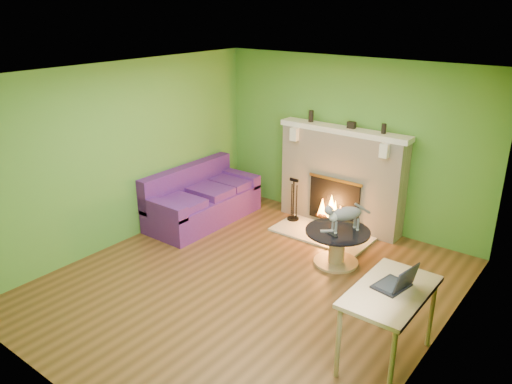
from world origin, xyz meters
TOP-DOWN VIEW (x-y plane):
  - floor at (0.00, 0.00)m, footprint 5.00×5.00m
  - ceiling at (0.00, 0.00)m, footprint 5.00×5.00m
  - wall_back at (0.00, 2.50)m, footprint 5.00×0.00m
  - wall_front at (0.00, -2.50)m, footprint 5.00×0.00m
  - wall_left at (-2.25, 0.00)m, footprint 0.00×5.00m
  - wall_right at (2.25, 0.00)m, footprint 0.00×5.00m
  - window_frame at (2.24, -0.90)m, footprint 0.00×1.20m
  - window_pane at (2.23, -0.90)m, footprint 0.00×1.06m
  - fireplace at (0.00, 2.32)m, footprint 2.10×0.46m
  - hearth at (0.00, 1.80)m, footprint 1.50×0.75m
  - mantel at (0.00, 2.30)m, footprint 2.10×0.28m
  - sofa at (-1.86, 1.10)m, footprint 0.88×1.92m
  - coffee_table at (0.61, 1.15)m, footprint 0.87×0.87m
  - desk at (1.95, -0.30)m, footprint 0.63×1.09m
  - cat at (0.69, 1.20)m, footprint 0.56×0.67m
  - remote_silver at (0.51, 1.03)m, footprint 0.16×0.14m
  - remote_black at (0.63, 0.97)m, footprint 0.16×0.10m
  - laptop at (1.93, -0.25)m, footprint 0.35×0.39m
  - fire_tools at (-0.63, 1.95)m, footprint 0.19×0.19m
  - mantel_vase_left at (-0.59, 2.33)m, footprint 0.08×0.08m
  - mantel_vase_right at (0.62, 2.33)m, footprint 0.07×0.07m
  - mantel_box at (0.11, 2.33)m, footprint 0.12×0.08m

SIDE VIEW (x-z plane):
  - floor at x=0.00m, z-range 0.00..0.00m
  - hearth at x=0.00m, z-range 0.00..0.03m
  - coffee_table at x=0.61m, z-range 0.04..0.53m
  - sofa at x=-1.86m, z-range -0.10..0.76m
  - fire_tools at x=-0.63m, z-range 0.03..0.74m
  - remote_black at x=0.63m, z-range 0.49..0.51m
  - remote_silver at x=0.51m, z-range 0.49..0.51m
  - cat at x=0.69m, z-range 0.49..0.89m
  - desk at x=1.95m, z-range 0.31..1.11m
  - fireplace at x=0.00m, z-range -0.02..1.56m
  - laptop at x=1.93m, z-range 0.81..1.06m
  - wall_back at x=0.00m, z-range -1.20..3.80m
  - wall_front at x=0.00m, z-range -1.20..3.80m
  - wall_left at x=-2.25m, z-range -1.20..3.80m
  - wall_right at x=2.25m, z-range -1.20..3.80m
  - mantel at x=0.00m, z-range 1.50..1.58m
  - window_frame at x=2.24m, z-range 0.95..2.15m
  - window_pane at x=2.23m, z-range 1.02..2.08m
  - mantel_box at x=0.11m, z-range 1.58..1.68m
  - mantel_vase_right at x=0.62m, z-range 1.58..1.72m
  - mantel_vase_left at x=-0.59m, z-range 1.58..1.76m
  - ceiling at x=0.00m, z-range 2.60..2.60m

